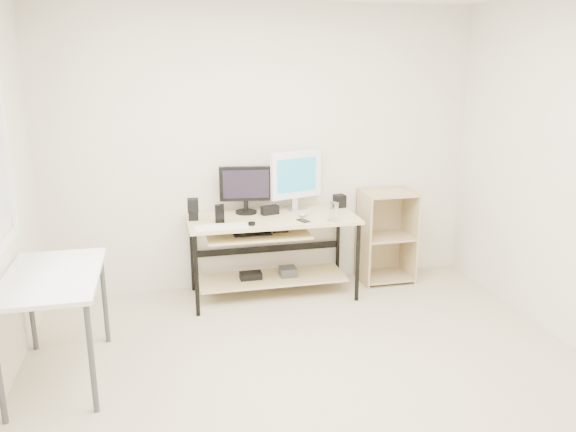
# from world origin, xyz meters

# --- Properties ---
(room) EXTENTS (4.01, 4.01, 2.62)m
(room) POSITION_xyz_m (-0.14, 0.04, 1.32)
(room) COLOR #C6B698
(room) RESTS_ON ground
(desk) EXTENTS (1.50, 0.65, 0.75)m
(desk) POSITION_xyz_m (-0.03, 1.66, 0.54)
(desk) COLOR #D8C489
(desk) RESTS_ON ground
(side_table) EXTENTS (0.60, 1.00, 0.75)m
(side_table) POSITION_xyz_m (-1.68, 0.60, 0.67)
(side_table) COLOR white
(side_table) RESTS_ON ground
(shelf_unit) EXTENTS (0.50, 0.40, 0.90)m
(shelf_unit) POSITION_xyz_m (1.15, 1.82, 0.45)
(shelf_unit) COLOR tan
(shelf_unit) RESTS_ON ground
(black_monitor) EXTENTS (0.47, 0.20, 0.43)m
(black_monitor) POSITION_xyz_m (-0.21, 1.84, 1.00)
(black_monitor) COLOR black
(black_monitor) RESTS_ON desk
(white_imac) EXTENTS (0.51, 0.20, 0.55)m
(white_imac) POSITION_xyz_m (0.26, 1.85, 1.07)
(white_imac) COLOR silver
(white_imac) RESTS_ON desk
(keyboard) EXTENTS (0.45, 0.15, 0.02)m
(keyboard) POSITION_xyz_m (-0.48, 1.43, 0.76)
(keyboard) COLOR white
(keyboard) RESTS_ON desk
(mouse) EXTENTS (0.11, 0.14, 0.04)m
(mouse) POSITION_xyz_m (0.27, 1.63, 0.77)
(mouse) COLOR #B6B6BB
(mouse) RESTS_ON desk
(center_speaker) EXTENTS (0.17, 0.11, 0.08)m
(center_speaker) POSITION_xyz_m (-0.01, 1.75, 0.79)
(center_speaker) COLOR black
(center_speaker) RESTS_ON desk
(speaker_left) EXTENTS (0.10, 0.10, 0.19)m
(speaker_left) POSITION_xyz_m (-0.69, 1.72, 0.85)
(speaker_left) COLOR black
(speaker_left) RESTS_ON desk
(speaker_right) EXTENTS (0.11, 0.11, 0.12)m
(speaker_right) POSITION_xyz_m (0.69, 1.86, 0.81)
(speaker_right) COLOR black
(speaker_right) RESTS_ON desk
(audio_controller) EXTENTS (0.08, 0.06, 0.16)m
(audio_controller) POSITION_xyz_m (-0.48, 1.59, 0.83)
(audio_controller) COLOR black
(audio_controller) RESTS_ON desk
(volume_puck) EXTENTS (0.07, 0.07, 0.03)m
(volume_puck) POSITION_xyz_m (-0.22, 1.44, 0.76)
(volume_puck) COLOR black
(volume_puck) RESTS_ON desk
(smartphone) EXTENTS (0.10, 0.14, 0.01)m
(smartphone) POSITION_xyz_m (0.23, 1.47, 0.75)
(smartphone) COLOR black
(smartphone) RESTS_ON desk
(coaster) EXTENTS (0.13, 0.13, 0.01)m
(coaster) POSITION_xyz_m (0.49, 1.41, 0.75)
(coaster) COLOR #A07948
(coaster) RESTS_ON desk
(drinking_glass) EXTENTS (0.10, 0.10, 0.16)m
(drinking_glass) POSITION_xyz_m (0.49, 1.41, 0.83)
(drinking_glass) COLOR white
(drinking_glass) RESTS_ON coaster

